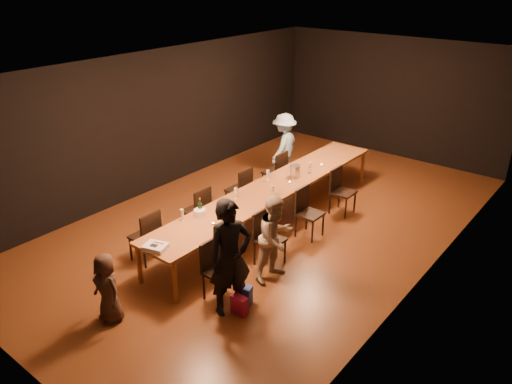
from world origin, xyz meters
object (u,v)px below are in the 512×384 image
Objects in this scene: chair_right_1 at (270,239)px; champagne_bottle at (200,206)px; birthday_cake at (156,247)px; chair_left_3 at (274,171)px; man_blue at (284,146)px; chair_right_3 at (343,192)px; child at (107,288)px; table at (273,189)px; chair_right_2 at (310,213)px; plate_stack at (200,213)px; chair_left_0 at (145,236)px; chair_right_0 at (221,272)px; ice_bucket at (295,171)px; woman_birthday at (230,258)px; chair_left_2 at (238,189)px; woman_tan at (276,238)px; chair_left_1 at (196,210)px.

chair_right_1 is 1.29m from champagne_bottle.
chair_left_3 is at bearing 84.87° from birthday_cake.
man_blue is 3.74m from champagne_bottle.
child is at bearing -10.28° from chair_right_3.
chair_right_2 is at bearing 0.00° from table.
table is 30.29× the size of plate_stack.
plate_stack is (-1.10, -1.69, 0.34)m from chair_right_2.
chair_right_0 is at bearing -90.00° from chair_left_0.
chair_right_1 is at bearing -66.46° from ice_bucket.
birthday_cake is at bearing -16.43° from chair_right_2.
chair_left_0 is 2.04m from woman_birthday.
man_blue reaches higher than champagne_bottle.
chair_left_2 and chair_left_3 have the same top height.
woman_tan reaches higher than champagne_bottle.
chair_left_3 is 0.89m from man_blue.
chair_right_1 is at bearing -90.00° from chair_left_1.
table is 6.45× the size of chair_right_0.
child is 0.90m from birthday_cake.
plate_stack is (-0.25, -1.69, 0.10)m from table.
birthday_cake is (1.16, -4.85, 0.03)m from man_blue.
champagne_bottle is at bearing -21.69° from chair_right_3.
chair_right_1 and chair_left_0 have the same top height.
champagne_bottle is (-1.13, 0.75, 0.44)m from chair_right_0.
chair_right_2 is 2.04m from champagne_bottle.
champagne_bottle is (-0.04, 0.05, 0.10)m from plate_stack.
man_blue reaches higher than chair_left_2.
champagne_bottle is (0.57, -2.85, 0.44)m from chair_left_3.
man_blue is 4.99m from birthday_cake.
table is at bearing 80.28° from champagne_bottle.
chair_right_0 is at bearing -0.00° from chair_right_2.
chair_right_1 is 0.89× the size of child.
woman_birthday is at bearing -31.29° from champagne_bottle.
chair_left_3 is at bearing 53.03° from woman_birthday.
ice_bucket reaches higher than chair_right_2.
chair_left_0 is at bearing 134.08° from birthday_cake.
chair_left_0 is at bearing -180.00° from chair_left_3.
chair_right_2 is at bearing 31.54° from woman_birthday.
ice_bucket is at bearing 93.21° from child.
chair_left_0 is at bearing -25.28° from chair_right_3.
woman_birthday is at bearing -93.32° from chair_left_0.
chair_left_1 is at bearing -125.22° from chair_right_0.
woman_tan reaches higher than chair_right_0.
chair_right_1 is 0.46m from woman_tan.
chair_left_0 reaches higher than birthday_cake.
chair_left_3 is 2.37× the size of birthday_cake.
plate_stack is (-0.20, 2.03, 0.28)m from child.
woman_birthday reaches higher than woman_tan.
champagne_bottle is (0.57, -0.45, 0.44)m from chair_left_1.
chair_left_1 is 3.91× the size of ice_bucket.
chair_left_0 is 2.40m from chair_left_2.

